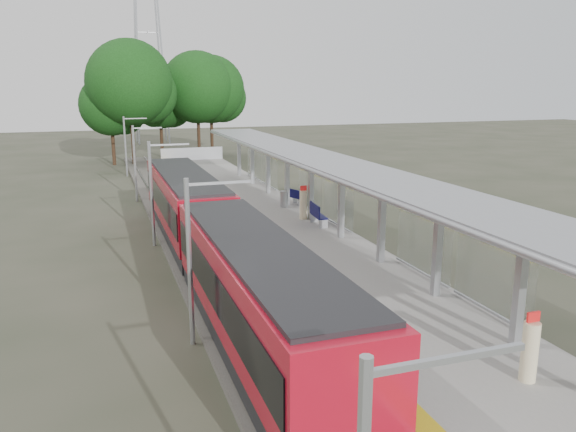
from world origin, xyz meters
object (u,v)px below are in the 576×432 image
(bench_mid, at_px, (317,214))
(info_pillar_near, at_px, (530,351))
(litter_bin, at_px, (284,199))
(info_pillar_far, at_px, (303,205))
(train, at_px, (212,235))
(bench_far, at_px, (297,197))

(bench_mid, bearing_deg, info_pillar_near, -88.44)
(info_pillar_near, xyz_separation_m, litter_bin, (0.72, 21.17, -0.30))
(info_pillar_far, bearing_deg, train, -145.03)
(train, height_order, litter_bin, train)
(bench_mid, height_order, info_pillar_near, info_pillar_near)
(info_pillar_near, distance_m, info_pillar_far, 17.94)
(info_pillar_near, height_order, litter_bin, info_pillar_near)
(bench_mid, height_order, litter_bin, bench_mid)
(bench_mid, relative_size, info_pillar_near, 0.95)
(train, relative_size, bench_far, 19.97)
(bench_far, bearing_deg, info_pillar_far, -123.61)
(info_pillar_near, relative_size, info_pillar_far, 0.99)
(train, bearing_deg, litter_bin, 55.41)
(info_pillar_far, distance_m, litter_bin, 3.26)
(bench_far, xyz_separation_m, litter_bin, (-1.01, -0.51, 0.01))
(bench_far, distance_m, info_pillar_near, 21.76)
(bench_far, bearing_deg, litter_bin, -172.06)
(train, distance_m, bench_mid, 7.51)
(train, height_order, info_pillar_near, train)
(train, distance_m, info_pillar_far, 8.32)
(bench_far, distance_m, litter_bin, 1.13)
(info_pillar_near, bearing_deg, info_pillar_far, 88.10)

